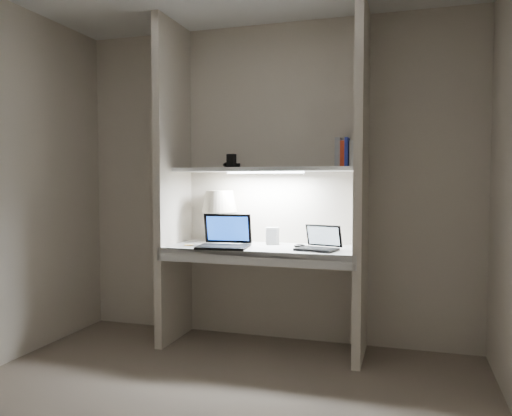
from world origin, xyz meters
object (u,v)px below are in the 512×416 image
at_px(book_row, 349,153).
at_px(speaker, 272,236).
at_px(laptop_main, 225,240).
at_px(laptop_netbook, 319,244).
at_px(table_lamp, 220,207).

bearing_deg(book_row, speaker, -173.18).
distance_m(speaker, book_row, 0.86).
height_order(laptop_main, book_row, book_row).
bearing_deg(speaker, laptop_netbook, -49.62).
xyz_separation_m(laptop_main, book_row, (0.88, 0.32, 0.64)).
xyz_separation_m(table_lamp, speaker, (0.45, -0.03, -0.21)).
relative_size(table_lamp, laptop_netbook, 1.26).
bearing_deg(laptop_main, table_lamp, 111.62).
bearing_deg(table_lamp, laptop_main, -62.16).
relative_size(table_lamp, speaker, 3.09).
relative_size(laptop_netbook, speaker, 2.44).
bearing_deg(laptop_netbook, speaker, 169.69).
bearing_deg(speaker, laptop_main, -163.34).
distance_m(table_lamp, laptop_main, 0.39).
bearing_deg(table_lamp, speaker, -4.00).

